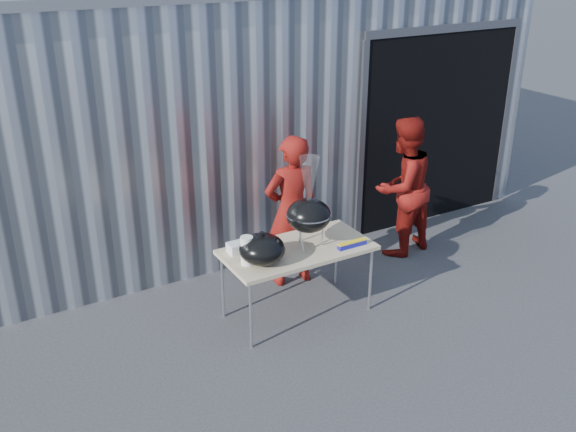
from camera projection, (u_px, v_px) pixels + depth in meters
ground at (283, 347)px, 6.12m from camera, size 80.00×80.00×0.00m
building at (186, 86)px, 9.57m from camera, size 8.20×6.20×3.10m
folding_table at (297, 252)px, 6.39m from camera, size 1.50×0.75×0.75m
kettle_grill at (309, 208)px, 6.24m from camera, size 0.45×0.45×0.94m
grill_lid at (262, 249)px, 6.04m from camera, size 0.44×0.44×0.32m
paper_towels at (247, 250)px, 6.02m from camera, size 0.12×0.12×0.28m
white_tub at (238, 248)px, 6.27m from camera, size 0.20×0.15×0.10m
foil_box at (352, 244)px, 6.39m from camera, size 0.32×0.05×0.06m
person_cook at (292, 211)px, 6.95m from camera, size 0.66×0.46×1.71m
person_bystander at (403, 187)px, 7.65m from camera, size 0.92×0.76×1.70m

